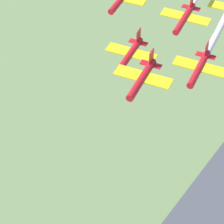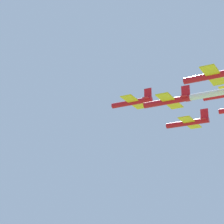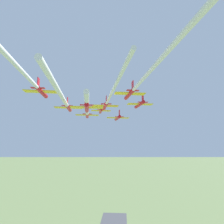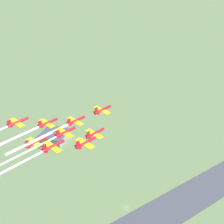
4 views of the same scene
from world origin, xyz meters
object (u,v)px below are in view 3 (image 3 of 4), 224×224
at_px(jet_1, 87,115).
at_px(jet_6, 42,92).
at_px(jet_8, 130,94).
at_px(jet_2, 118,118).
at_px(jet_4, 105,106).
at_px(jet_0, 101,111).
at_px(jet_3, 69,108).
at_px(jet_5, 140,104).
at_px(jet_7, 87,107).

xyz_separation_m(jet_1, jet_6, (22.55, 16.33, 3.65)).
bearing_deg(jet_1, jet_8, -59.53).
xyz_separation_m(jet_2, jet_8, (9.62, 21.99, 5.04)).
bearing_deg(jet_2, jet_4, -120.47).
distance_m(jet_0, jet_4, 24.09).
bearing_deg(jet_4, jet_3, 180.00).
xyz_separation_m(jet_5, jet_8, (11.28, 8.16, 0.89)).
bearing_deg(jet_4, jet_1, 120.47).
distance_m(jet_4, jet_8, 14.06).
height_order(jet_0, jet_5, jet_0).
distance_m(jet_3, jet_5, 28.31).
bearing_deg(jet_1, jet_5, -29.54).
relative_size(jet_1, jet_8, 1.00).
relative_size(jet_4, jet_6, 1.00).
xyz_separation_m(jet_0, jet_7, (20.89, 30.15, -5.25)).
height_order(jet_1, jet_8, jet_8).
distance_m(jet_2, jet_6, 37.35).
bearing_deg(jet_3, jet_7, -59.53).
bearing_deg(jet_5, jet_6, -161.22).
relative_size(jet_5, jet_7, 1.00).
bearing_deg(jet_8, jet_0, 101.09).
relative_size(jet_5, jet_6, 1.00).
height_order(jet_2, jet_7, jet_7).
relative_size(jet_3, jet_7, 1.00).
relative_size(jet_2, jet_8, 1.00).
distance_m(jet_3, jet_7, 14.06).
distance_m(jet_6, jet_7, 14.87).
xyz_separation_m(jet_1, jet_4, (-1.66, 13.82, 2.06)).
height_order(jet_4, jet_8, jet_8).
height_order(jet_3, jet_4, jet_4).
bearing_deg(jet_3, jet_4, -0.00).
relative_size(jet_0, jet_1, 1.00).
bearing_deg(jet_6, jet_0, 59.53).
bearing_deg(jet_8, jet_1, 120.47).
relative_size(jet_0, jet_2, 1.00).
bearing_deg(jet_0, jet_7, -101.09).
bearing_deg(jet_6, jet_8, 0.00).
xyz_separation_m(jet_4, jet_8, (-1.66, 13.82, 1.96)).
xyz_separation_m(jet_2, jet_6, (35.48, 10.67, 4.67)).
height_order(jet_2, jet_5, jet_5).
distance_m(jet_7, jet_8, 14.99).
xyz_separation_m(jet_1, jet_2, (-12.93, 5.66, -1.02)).
xyz_separation_m(jet_6, jet_7, (-12.93, 5.66, -4.67)).
bearing_deg(jet_0, jet_5, -59.53).
bearing_deg(jet_0, jet_8, -78.91).
distance_m(jet_5, jet_8, 13.95).
distance_m(jet_6, jet_8, 28.23).
bearing_deg(jet_5, jet_7, -150.46).
bearing_deg(jet_2, jet_8, -90.00).
height_order(jet_0, jet_3, jet_0).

